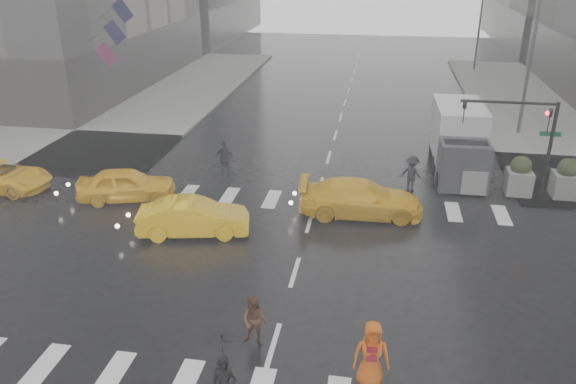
% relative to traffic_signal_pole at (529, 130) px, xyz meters
% --- Properties ---
extents(ground, '(120.00, 120.00, 0.00)m').
position_rel_traffic_signal_pole_xyz_m(ground, '(-9.01, -8.01, -3.22)').
color(ground, black).
rests_on(ground, ground).
extents(sidewalk_nw, '(35.00, 35.00, 0.15)m').
position_rel_traffic_signal_pole_xyz_m(sidewalk_nw, '(-28.51, 9.49, -3.14)').
color(sidewalk_nw, gray).
rests_on(sidewalk_nw, ground).
extents(road_markings, '(18.00, 48.00, 0.01)m').
position_rel_traffic_signal_pole_xyz_m(road_markings, '(-9.01, -8.01, -3.21)').
color(road_markings, silver).
rests_on(road_markings, ground).
extents(traffic_signal_pole, '(4.45, 0.42, 4.50)m').
position_rel_traffic_signal_pole_xyz_m(traffic_signal_pole, '(0.00, 0.00, 0.00)').
color(traffic_signal_pole, black).
rests_on(traffic_signal_pole, ground).
extents(street_lamp_near, '(2.15, 0.22, 9.00)m').
position_rel_traffic_signal_pole_xyz_m(street_lamp_near, '(1.86, 9.99, 1.73)').
color(street_lamp_near, '#59595B').
rests_on(street_lamp_near, ground).
extents(street_lamp_far, '(2.15, 0.22, 9.00)m').
position_rel_traffic_signal_pole_xyz_m(street_lamp_far, '(1.86, 29.99, 1.73)').
color(street_lamp_far, '#59595B').
rests_on(street_lamp_far, ground).
extents(planter_west, '(1.10, 1.10, 1.80)m').
position_rel_traffic_signal_pole_xyz_m(planter_west, '(-2.01, 0.19, -2.23)').
color(planter_west, gray).
rests_on(planter_west, ground).
extents(planter_mid, '(1.10, 1.10, 1.80)m').
position_rel_traffic_signal_pole_xyz_m(planter_mid, '(-0.01, 0.19, -2.23)').
color(planter_mid, gray).
rests_on(planter_mid, ground).
extents(planter_east, '(1.10, 1.10, 1.80)m').
position_rel_traffic_signal_pole_xyz_m(planter_east, '(1.99, 0.19, -2.23)').
color(planter_east, gray).
rests_on(planter_east, ground).
extents(flag_cluster, '(2.87, 3.06, 4.69)m').
position_rel_traffic_signal_pole_xyz_m(flag_cluster, '(-24.09, 10.49, 2.42)').
color(flag_cluster, '#59595B').
rests_on(flag_cluster, ground).
extents(pedestrian_black, '(0.97, 0.99, 2.43)m').
position_rel_traffic_signal_pole_xyz_m(pedestrian_black, '(-9.64, -14.81, -1.63)').
color(pedestrian_black, black).
rests_on(pedestrian_black, ground).
extents(pedestrian_brown, '(0.79, 0.64, 1.54)m').
position_rel_traffic_signal_pole_xyz_m(pedestrian_brown, '(-9.54, -12.01, -2.45)').
color(pedestrian_brown, '#4C2B1B').
rests_on(pedestrian_brown, ground).
extents(pedestrian_orange, '(1.01, 0.72, 1.93)m').
position_rel_traffic_signal_pole_xyz_m(pedestrian_orange, '(-6.24, -13.16, -2.25)').
color(pedestrian_orange, '#C94D0E').
rests_on(pedestrian_orange, ground).
extents(pedestrian_far_a, '(1.17, 0.83, 1.83)m').
position_rel_traffic_signal_pole_xyz_m(pedestrian_far_a, '(-13.79, 0.36, -2.30)').
color(pedestrian_far_a, black).
rests_on(pedestrian_far_a, ground).
extents(pedestrian_far_b, '(1.28, 1.05, 1.74)m').
position_rel_traffic_signal_pole_xyz_m(pedestrian_far_b, '(-4.78, -0.04, -2.35)').
color(pedestrian_far_b, black).
rests_on(pedestrian_far_b, ground).
extents(taxi_front, '(4.58, 2.85, 1.46)m').
position_rel_traffic_signal_pole_xyz_m(taxi_front, '(-17.43, -3.08, -2.49)').
color(taxi_front, yellow).
rests_on(taxi_front, ground).
extents(taxi_mid, '(4.58, 2.41, 1.44)m').
position_rel_traffic_signal_pole_xyz_m(taxi_mid, '(-13.40, -5.80, -2.50)').
color(taxi_mid, yellow).
rests_on(taxi_mid, ground).
extents(taxi_rear, '(4.74, 2.44, 1.51)m').
position_rel_traffic_signal_pole_xyz_m(taxi_rear, '(-6.98, -2.93, -2.46)').
color(taxi_rear, yellow).
rests_on(taxi_rear, ground).
extents(taxi_far, '(4.33, 2.48, 1.31)m').
position_rel_traffic_signal_pole_xyz_m(taxi_far, '(-23.76, -2.92, -2.56)').
color(taxi_far, yellow).
rests_on(taxi_far, ground).
extents(box_truck, '(2.32, 6.19, 3.29)m').
position_rel_traffic_signal_pole_xyz_m(box_truck, '(-2.45, 2.86, -1.46)').
color(box_truck, silver).
rests_on(box_truck, ground).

